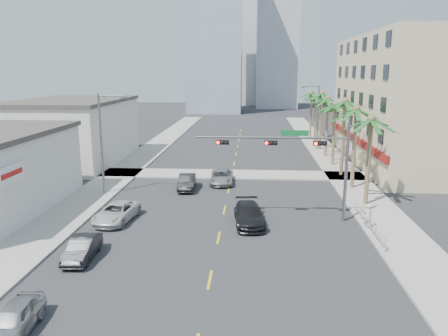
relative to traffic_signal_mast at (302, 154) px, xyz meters
name	(u,v)px	position (x,y,z in m)	size (l,w,h in m)	color
ground	(213,264)	(-5.78, -7.95, -5.06)	(260.00, 260.00, 0.00)	#262628
sidewalk_right	(349,181)	(6.22, 12.05, -4.99)	(4.00, 120.00, 0.15)	gray
sidewalk_left	(116,177)	(-17.78, 12.05, -4.99)	(4.00, 120.00, 0.15)	gray
sidewalk_cross	(232,174)	(-5.78, 14.05, -4.99)	(80.00, 4.00, 0.15)	gray
building_right	(421,100)	(16.21, 22.05, 2.43)	(15.25, 28.00, 15.00)	#CFB492
building_left_far	(74,132)	(-25.28, 20.05, -1.46)	(11.00, 18.00, 7.20)	beige
tower_far_left	(215,19)	(-13.78, 87.05, 18.94)	(14.00, 14.00, 48.00)	#99B2C6
tower_far_right	(278,3)	(3.22, 102.05, 24.94)	(12.00, 12.00, 60.00)	#ADADB2
tower_far_center	(238,39)	(-8.78, 117.05, 15.94)	(16.00, 16.00, 42.00)	#ADADB2
traffic_signal_mast	(302,154)	(0.00, 0.00, 0.00)	(11.12, 0.54, 7.20)	slate
palm_tree_0	(371,120)	(5.82, 4.05, 2.02)	(4.80, 4.80, 7.80)	brown
palm_tree_1	(357,110)	(5.82, 9.25, 2.37)	(4.80, 4.80, 8.16)	brown
palm_tree_2	(345,102)	(5.82, 14.45, 2.72)	(4.80, 4.80, 8.52)	brown
palm_tree_3	(336,105)	(5.82, 19.65, 2.02)	(4.80, 4.80, 7.80)	brown
palm_tree_4	(328,99)	(5.82, 24.85, 2.37)	(4.80, 4.80, 8.16)	brown
palm_tree_5	(322,94)	(5.82, 30.05, 2.72)	(4.80, 4.80, 8.52)	brown
palm_tree_6	(316,97)	(5.82, 35.25, 2.02)	(4.80, 4.80, 7.80)	brown
palm_tree_7	(312,93)	(5.82, 40.45, 2.37)	(4.80, 4.80, 8.16)	brown
streetlight_left	(103,139)	(-16.78, 6.05, 0.00)	(2.55, 0.25, 9.00)	slate
streetlight_right	(317,114)	(5.21, 30.05, 0.00)	(2.55, 0.25, 9.00)	slate
guardrail	(368,222)	(4.52, -1.95, -4.39)	(0.08, 8.08, 1.00)	silver
car_parked_near	(12,320)	(-13.58, -15.44, -4.38)	(1.62, 4.03, 1.37)	#B0B1B5
car_parked_mid	(82,248)	(-13.58, -7.77, -4.42)	(1.36, 3.90, 1.29)	black
car_parked_far	(116,213)	(-13.58, -1.15, -4.39)	(2.24, 4.87, 1.35)	silver
car_lane_left	(187,182)	(-9.70, 8.06, -4.36)	(1.48, 4.24, 1.40)	black
car_lane_center	(222,177)	(-6.62, 10.43, -4.40)	(2.19, 4.74, 1.32)	#ADACB1
car_lane_right	(249,215)	(-3.78, -1.17, -4.34)	(2.03, 5.00, 1.45)	black
pedestrian	(368,216)	(4.52, -1.70, -4.05)	(0.63, 0.41, 1.72)	silver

